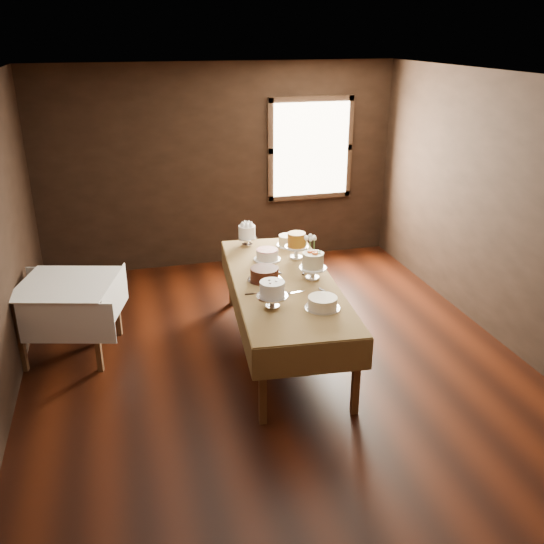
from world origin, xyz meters
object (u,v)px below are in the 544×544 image
at_px(cake_lattice, 267,255).
at_px(cake_meringue, 247,236).
at_px(cake_flowers, 313,267).
at_px(cake_server_b, 329,294).
at_px(cake_server_d, 306,269).
at_px(display_table, 283,286).
at_px(cake_caramel, 296,247).
at_px(flower_vase, 310,260).
at_px(cake_speckled, 288,241).
at_px(side_table, 67,292).
at_px(cake_server_c, 274,268).
at_px(cake_swirl, 272,295).
at_px(cake_server_e, 262,293).
at_px(cake_chocolate, 265,275).
at_px(cake_cream, 323,303).
at_px(cake_server_a, 298,292).

bearing_deg(cake_lattice, cake_meringue, 102.29).
bearing_deg(cake_flowers, cake_server_b, -86.42).
distance_m(cake_lattice, cake_server_d, 0.50).
height_order(display_table, cake_caramel, cake_caramel).
bearing_deg(flower_vase, cake_server_b, -93.64).
bearing_deg(cake_speckled, cake_flowers, -91.71).
relative_size(side_table, cake_flowers, 3.86).
bearing_deg(cake_server_c, cake_swirl, 152.89).
relative_size(cake_meringue, flower_vase, 1.84).
height_order(cake_swirl, cake_server_b, cake_swirl).
distance_m(cake_speckled, cake_server_b, 1.44).
xyz_separation_m(cake_speckled, cake_lattice, (-0.35, -0.38, -0.01)).
relative_size(side_table, cake_caramel, 3.77).
xyz_separation_m(cake_flowers, cake_swirl, (-0.57, -0.54, -0.01)).
xyz_separation_m(side_table, cake_speckled, (2.49, 0.46, 0.17)).
distance_m(cake_server_e, flower_vase, 0.87).
relative_size(cake_server_c, cake_server_e, 1.00).
bearing_deg(cake_swirl, cake_meringue, 85.25).
bearing_deg(cake_caramel, cake_flowers, -90.92).
bearing_deg(display_table, cake_server_c, 91.88).
bearing_deg(cake_speckled, cake_server_d, -91.44).
bearing_deg(cake_speckled, cake_chocolate, -119.00).
relative_size(cake_caramel, cake_server_b, 1.28).
distance_m(cake_caramel, flower_vase, 0.29).
xyz_separation_m(cake_meringue, cake_server_b, (0.46, -1.57, -0.11)).
distance_m(cake_swirl, flower_vase, 1.08).
bearing_deg(cake_server_d, cake_speckled, 27.75).
distance_m(cake_lattice, cake_swirl, 1.20).
height_order(display_table, cake_server_e, cake_server_e).
relative_size(cake_cream, cake_server_e, 1.52).
xyz_separation_m(cake_flowers, cake_server_d, (0.01, 0.25, -0.12)).
height_order(cake_caramel, cake_chocolate, cake_caramel).
relative_size(cake_speckled, cake_cream, 0.74).
bearing_deg(cake_server_d, cake_lattice, 70.50).
bearing_deg(cake_server_d, flower_vase, -13.06).
relative_size(cake_speckled, cake_flowers, 0.91).
xyz_separation_m(cake_lattice, cake_server_e, (-0.28, -0.86, -0.05)).
bearing_deg(cake_cream, cake_lattice, 97.94).
distance_m(cake_flowers, cake_server_e, 0.65).
xyz_separation_m(cake_lattice, cake_chocolate, (-0.17, -0.56, 0.01)).
distance_m(cake_flowers, cake_server_b, 0.44).
relative_size(cake_server_b, cake_server_c, 1.00).
xyz_separation_m(cake_chocolate, cake_flowers, (0.49, -0.07, 0.06)).
xyz_separation_m(cake_speckled, cake_server_d, (-0.02, -0.76, -0.06)).
height_order(cake_meringue, cake_flowers, cake_flowers).
bearing_deg(cake_speckled, cake_server_c, -117.69).
distance_m(cake_speckled, cake_chocolate, 1.08).
height_order(cake_server_c, cake_server_d, same).
distance_m(cake_server_a, cake_server_c, 0.65).
xyz_separation_m(cake_swirl, flower_vase, (0.65, 0.86, -0.04)).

